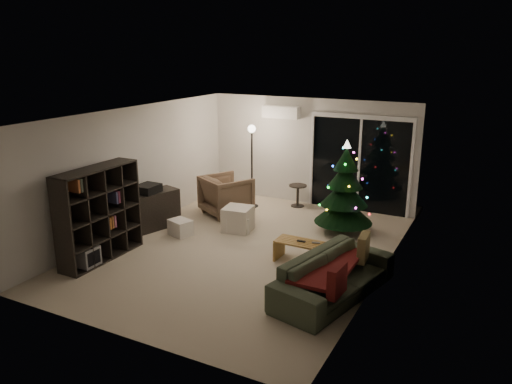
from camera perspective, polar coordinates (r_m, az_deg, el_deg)
room at (r=10.06m, az=4.91°, el=1.24°), size 6.50×7.51×2.60m
bookshelf at (r=9.21m, az=-18.40°, el=-2.22°), size 0.94×1.70×1.65m
media_cabinet at (r=10.43m, az=-12.11°, el=-2.12°), size 0.82×1.33×0.78m
stereo at (r=10.29m, az=-12.26°, el=0.37°), size 0.39×0.47×0.17m
armchair at (r=11.12m, az=-3.41°, el=-0.34°), size 1.29×1.30×0.88m
ottoman at (r=10.17m, az=-2.09°, el=-3.08°), size 0.62×0.62×0.49m
cardboard_box_a at (r=10.06m, az=-8.64°, el=-4.03°), size 0.52×0.46×0.31m
cardboard_box_b at (r=10.14m, az=-1.99°, el=-3.69°), size 0.54×0.47×0.31m
side_table at (r=11.73m, az=4.78°, el=-0.41°), size 0.51×0.51×0.52m
floor_lamp at (r=11.51m, az=-0.48°, el=2.80°), size 0.30×0.30×1.87m
sofa at (r=7.64m, az=8.92°, el=-9.45°), size 1.37×2.36×0.65m
sofa_throw at (r=7.60m, az=8.24°, el=-8.33°), size 0.69×1.60×0.05m
cushion_a at (r=8.04m, az=12.18°, el=-6.23°), size 0.16×0.44×0.43m
cushion_b at (r=6.90m, az=9.26°, el=-9.99°), size 0.16×0.43×0.43m
coffee_table at (r=8.70m, az=6.08°, el=-7.00°), size 1.21×0.45×0.38m
remote_a at (r=8.68m, az=5.19°, el=-5.62°), size 0.15×0.04×0.02m
remote_b at (r=8.64m, az=6.86°, el=-5.77°), size 0.14×0.09×0.02m
christmas_tree at (r=10.02m, az=10.11°, el=0.57°), size 1.39×1.39×1.89m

